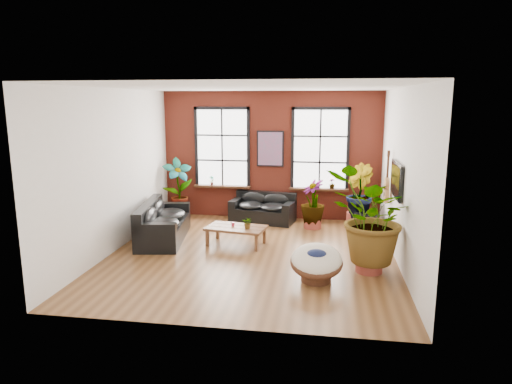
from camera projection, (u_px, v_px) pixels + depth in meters
room at (253, 173)px, 9.56m from camera, size 6.04×6.54×3.54m
sofa_back at (263, 209)px, 12.40m from camera, size 1.82×1.12×0.78m
sofa_left at (161, 223)px, 10.76m from camera, size 1.27×2.35×0.88m
coffee_table at (236, 229)px, 10.37m from camera, size 1.42×0.96×0.51m
papasan_chair at (317, 262)px, 8.25m from camera, size 0.96×0.98×0.72m
poster at (270, 149)px, 12.46m from camera, size 0.74×0.06×0.98m
tv_wall_unit at (393, 183)px, 9.60m from camera, size 0.13×1.86×1.20m
media_box at (366, 222)px, 11.45m from camera, size 0.70×0.64×0.48m
pot_back_left at (180, 212)px, 12.71m from camera, size 0.63×0.63×0.39m
pot_back_right at (356, 219)px, 11.91m from camera, size 0.60×0.60×0.38m
pot_right_wall at (369, 262)px, 8.74m from camera, size 0.66×0.66×0.37m
pot_mid at (313, 222)px, 11.78m from camera, size 0.49×0.49×0.33m
floor_plant_back_left at (178, 186)px, 12.61m from camera, size 0.99×0.91×1.55m
floor_plant_back_right at (358, 193)px, 11.78m from camera, size 0.87×0.98×1.50m
floor_plant_right_wall at (372, 218)px, 8.56m from camera, size 2.15×2.17×1.82m
floor_plant_mid at (313, 201)px, 11.67m from camera, size 0.86×0.86×1.13m
table_plant at (248, 223)px, 10.20m from camera, size 0.28×0.25×0.26m
sill_plant_left at (212, 180)px, 12.83m from camera, size 0.17×0.17×0.27m
sill_plant_right at (332, 184)px, 12.34m from camera, size 0.19×0.19×0.27m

